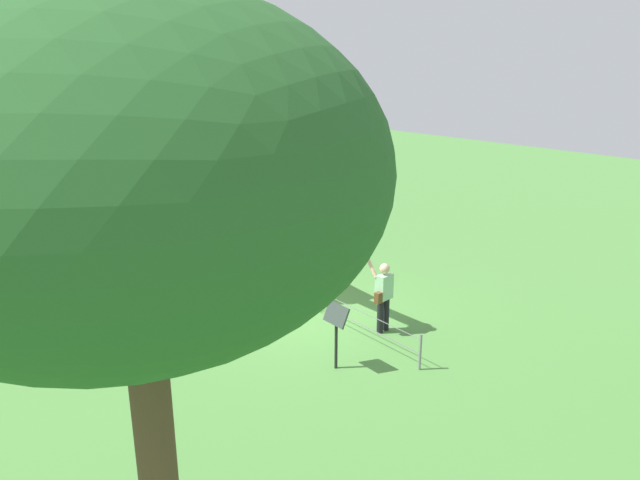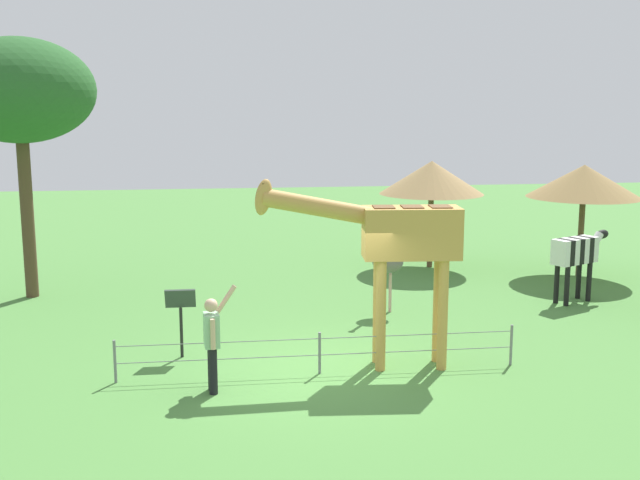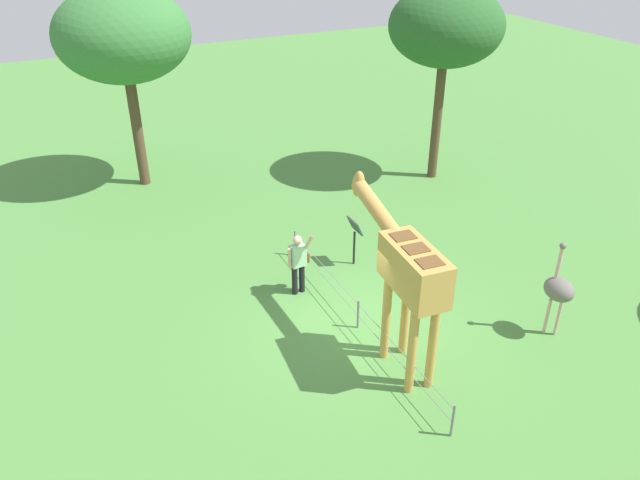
% 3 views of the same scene
% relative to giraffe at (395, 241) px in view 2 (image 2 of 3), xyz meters
% --- Properties ---
extents(ground_plane, '(60.00, 60.00, 0.00)m').
position_rel_giraffe_xyz_m(ground_plane, '(1.37, 0.17, -2.29)').
color(ground_plane, '#4C843D').
extents(giraffe, '(3.67, 0.84, 3.43)m').
position_rel_giraffe_xyz_m(giraffe, '(0.00, 0.00, 0.00)').
color(giraffe, '#C69347').
rests_on(giraffe, ground_plane).
extents(visitor, '(0.57, 0.58, 1.76)m').
position_rel_giraffe_xyz_m(visitor, '(3.23, 0.85, -1.39)').
color(visitor, black).
rests_on(visitor, ground_plane).
extents(zebra, '(1.75, 1.07, 1.66)m').
position_rel_giraffe_xyz_m(zebra, '(-5.31, -3.92, -1.13)').
color(zebra, black).
rests_on(zebra, ground_plane).
extents(ostrich, '(0.70, 0.56, 2.25)m').
position_rel_giraffe_xyz_m(ostrich, '(-0.65, -3.51, -1.12)').
color(ostrich, '#CC9E93').
rests_on(ostrich, ground_plane).
extents(shade_hut_far, '(2.97, 2.97, 3.07)m').
position_rel_giraffe_xyz_m(shade_hut_far, '(-2.94, -8.23, 0.29)').
color(shade_hut_far, brown).
rests_on(shade_hut_far, ground_plane).
extents(shade_hut_aside, '(3.04, 3.04, 3.05)m').
position_rel_giraffe_xyz_m(shade_hut_aside, '(-6.72, -6.60, 0.30)').
color(shade_hut_aside, brown).
rests_on(shade_hut_aside, ground_plane).
extents(tree_east, '(3.54, 3.54, 6.22)m').
position_rel_giraffe_xyz_m(tree_east, '(7.66, -6.12, 2.65)').
color(tree_east, brown).
rests_on(tree_east, ground_plane).
extents(info_sign, '(0.56, 0.21, 1.32)m').
position_rel_giraffe_xyz_m(info_sign, '(3.81, -0.99, -1.34)').
color(info_sign, black).
rests_on(info_sign, ground_plane).
extents(wire_fence, '(7.05, 0.05, 0.75)m').
position_rel_giraffe_xyz_m(wire_fence, '(1.37, 0.23, -1.89)').
color(wire_fence, slate).
rests_on(wire_fence, ground_plane).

